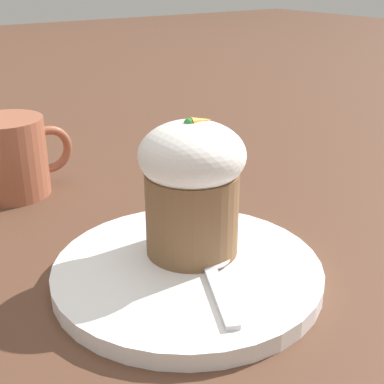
# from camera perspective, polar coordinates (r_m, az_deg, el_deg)

# --- Properties ---
(ground_plane) EXTENTS (4.00, 4.00, 0.00)m
(ground_plane) POSITION_cam_1_polar(r_m,az_deg,el_deg) (0.43, -0.49, -9.31)
(ground_plane) COLOR #513323
(dessert_plate) EXTENTS (0.21, 0.21, 0.01)m
(dessert_plate) POSITION_cam_1_polar(r_m,az_deg,el_deg) (0.43, -0.50, -8.53)
(dessert_plate) COLOR white
(dessert_plate) RESTS_ON ground_plane
(carrot_cake) EXTENTS (0.08, 0.08, 0.11)m
(carrot_cake) POSITION_cam_1_polar(r_m,az_deg,el_deg) (0.42, 0.00, 0.78)
(carrot_cake) COLOR brown
(carrot_cake) RESTS_ON dessert_plate
(spoon) EXTENTS (0.07, 0.12, 0.01)m
(spoon) POSITION_cam_1_polar(r_m,az_deg,el_deg) (0.42, 1.59, -7.20)
(spoon) COLOR silver
(spoon) RESTS_ON dessert_plate
(coffee_cup) EXTENTS (0.11, 0.08, 0.08)m
(coffee_cup) POSITION_cam_1_polar(r_m,az_deg,el_deg) (0.60, -18.75, 3.57)
(coffee_cup) COLOR #9E563D
(coffee_cup) RESTS_ON ground_plane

